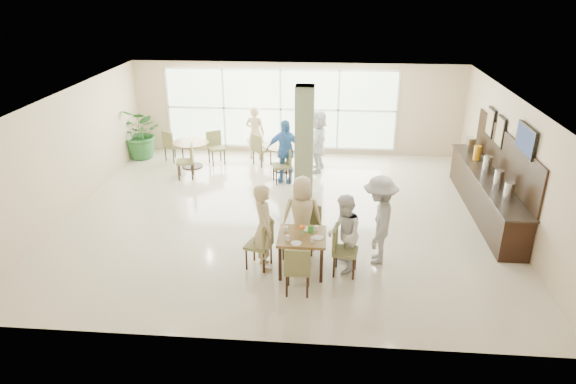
# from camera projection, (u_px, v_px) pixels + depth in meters

# --- Properties ---
(ground) EXTENTS (10.00, 10.00, 0.00)m
(ground) POSITION_uv_depth(u_px,v_px,m) (284.00, 215.00, 12.04)
(ground) COLOR beige
(ground) RESTS_ON ground
(room_shell) EXTENTS (10.00, 10.00, 10.00)m
(room_shell) POSITION_uv_depth(u_px,v_px,m) (284.00, 145.00, 11.37)
(room_shell) COLOR white
(room_shell) RESTS_ON ground
(window_bank) EXTENTS (7.00, 0.04, 7.00)m
(window_bank) POSITION_uv_depth(u_px,v_px,m) (281.00, 109.00, 15.61)
(window_bank) COLOR silver
(window_bank) RESTS_ON ground
(column) EXTENTS (0.45, 0.45, 2.80)m
(column) POSITION_uv_depth(u_px,v_px,m) (304.00, 143.00, 12.56)
(column) COLOR #65714E
(column) RESTS_ON ground
(main_table) EXTENTS (0.89, 0.89, 0.75)m
(main_table) POSITION_uv_depth(u_px,v_px,m) (302.00, 240.00, 9.55)
(main_table) COLOR brown
(main_table) RESTS_ON ground
(round_table_left) EXTENTS (1.04, 1.04, 0.75)m
(round_table_left) POSITION_uv_depth(u_px,v_px,m) (191.00, 148.00, 14.79)
(round_table_left) COLOR brown
(round_table_left) RESTS_ON ground
(round_table_right) EXTENTS (1.17, 1.17, 0.75)m
(round_table_right) POSITION_uv_depth(u_px,v_px,m) (283.00, 150.00, 14.55)
(round_table_right) COLOR brown
(round_table_right) RESTS_ON ground
(chairs_main_table) EXTENTS (2.17, 2.00, 0.95)m
(chairs_main_table) POSITION_uv_depth(u_px,v_px,m) (302.00, 248.00, 9.63)
(chairs_main_table) COLOR brown
(chairs_main_table) RESTS_ON ground
(chairs_table_left) EXTENTS (1.95, 1.94, 0.95)m
(chairs_table_left) POSITION_uv_depth(u_px,v_px,m) (192.00, 152.00, 14.80)
(chairs_table_left) COLOR brown
(chairs_table_left) RESTS_ON ground
(chairs_table_right) EXTENTS (2.07, 1.93, 0.95)m
(chairs_table_right) POSITION_uv_depth(u_px,v_px,m) (285.00, 155.00, 14.52)
(chairs_table_right) COLOR brown
(chairs_table_right) RESTS_ON ground
(tabletop_clutter) EXTENTS (0.75, 0.77, 0.21)m
(tabletop_clutter) POSITION_uv_depth(u_px,v_px,m) (303.00, 233.00, 9.46)
(tabletop_clutter) COLOR white
(tabletop_clutter) RESTS_ON main_table
(buffet_counter) EXTENTS (0.64, 4.70, 1.95)m
(buffet_counter) POSITION_uv_depth(u_px,v_px,m) (486.00, 191.00, 11.93)
(buffet_counter) COLOR black
(buffet_counter) RESTS_ON ground
(wall_tv) EXTENTS (0.06, 1.00, 0.58)m
(wall_tv) POSITION_uv_depth(u_px,v_px,m) (526.00, 140.00, 10.27)
(wall_tv) COLOR black
(wall_tv) RESTS_ON ground
(framed_art_a) EXTENTS (0.05, 0.55, 0.70)m
(framed_art_a) POSITION_uv_depth(u_px,v_px,m) (500.00, 132.00, 11.85)
(framed_art_a) COLOR black
(framed_art_a) RESTS_ON ground
(framed_art_b) EXTENTS (0.05, 0.55, 0.70)m
(framed_art_b) POSITION_uv_depth(u_px,v_px,m) (491.00, 122.00, 12.58)
(framed_art_b) COLOR black
(framed_art_b) RESTS_ON ground
(potted_plant) EXTENTS (1.88, 1.88, 1.57)m
(potted_plant) POSITION_uv_depth(u_px,v_px,m) (141.00, 133.00, 15.42)
(potted_plant) COLOR #29682E
(potted_plant) RESTS_ON ground
(teen_left) EXTENTS (0.59, 0.72, 1.71)m
(teen_left) POSITION_uv_depth(u_px,v_px,m) (264.00, 227.00, 9.57)
(teen_left) COLOR #C9B286
(teen_left) RESTS_ON ground
(teen_far) EXTENTS (0.80, 0.45, 1.62)m
(teen_far) POSITION_uv_depth(u_px,v_px,m) (302.00, 215.00, 10.15)
(teen_far) COLOR #C9B286
(teen_far) RESTS_ON ground
(teen_right) EXTENTS (0.64, 0.79, 1.53)m
(teen_right) POSITION_uv_depth(u_px,v_px,m) (344.00, 234.00, 9.53)
(teen_right) COLOR white
(teen_right) RESTS_ON ground
(teen_standing) EXTENTS (0.81, 1.23, 1.78)m
(teen_standing) POSITION_uv_depth(u_px,v_px,m) (379.00, 220.00, 9.78)
(teen_standing) COLOR #A2A2A4
(teen_standing) RESTS_ON ground
(adult_a) EXTENTS (1.08, 0.71, 1.72)m
(adult_a) POSITION_uv_depth(u_px,v_px,m) (285.00, 151.00, 13.64)
(adult_a) COLOR #4484CE
(adult_a) RESTS_ON ground
(adult_b) EXTENTS (0.97, 1.73, 1.76)m
(adult_b) POSITION_uv_depth(u_px,v_px,m) (317.00, 141.00, 14.40)
(adult_b) COLOR white
(adult_b) RESTS_ON ground
(adult_standing) EXTENTS (0.66, 0.50, 1.63)m
(adult_standing) POSITION_uv_depth(u_px,v_px,m) (255.00, 133.00, 15.35)
(adult_standing) COLOR #C9B286
(adult_standing) RESTS_ON ground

